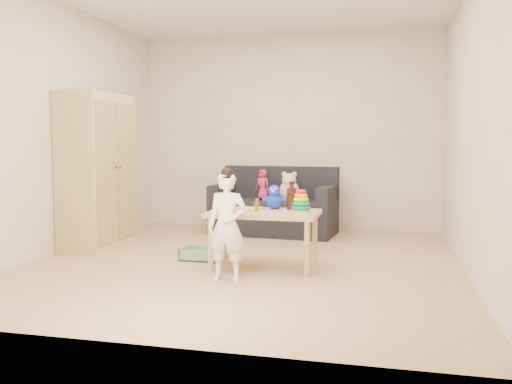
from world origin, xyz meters
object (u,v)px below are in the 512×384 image
(sofa, at_px, (274,217))
(wardrobe, at_px, (97,171))
(play_table, at_px, (264,239))
(toddler, at_px, (227,227))

(sofa, bearing_deg, wardrobe, -137.02)
(sofa, distance_m, play_table, 1.91)
(wardrobe, height_order, play_table, wardrobe)
(sofa, height_order, play_table, play_table)
(wardrobe, height_order, sofa, wardrobe)
(play_table, bearing_deg, wardrobe, 164.20)
(sofa, xyz_separation_m, toddler, (0.11, -2.41, 0.23))
(wardrobe, distance_m, play_table, 2.15)
(play_table, relative_size, toddler, 1.12)
(wardrobe, xyz_separation_m, toddler, (1.80, -1.10, -0.39))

